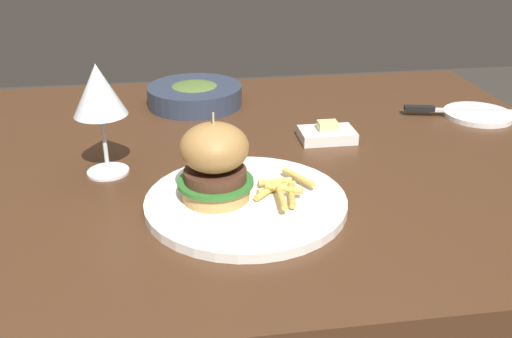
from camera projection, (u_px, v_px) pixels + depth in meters
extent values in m
cube|color=#472B19|center=(232.00, 165.00, 0.99)|extent=(1.23, 0.91, 0.04)
cylinder|color=#472B19|center=(419.00, 215.00, 1.57)|extent=(0.06, 0.06, 0.70)
cylinder|color=white|center=(245.00, 202.00, 0.81)|extent=(0.29, 0.29, 0.01)
cylinder|color=tan|center=(216.00, 191.00, 0.81)|extent=(0.10, 0.10, 0.02)
cylinder|color=#2D7028|center=(215.00, 182.00, 0.80)|extent=(0.11, 0.11, 0.01)
cylinder|color=#4C2D1E|center=(215.00, 175.00, 0.80)|extent=(0.09, 0.09, 0.02)
ellipsoid|color=#A97A41|center=(214.00, 147.00, 0.78)|extent=(0.10, 0.10, 0.07)
cylinder|color=#CCB78C|center=(214.00, 130.00, 0.77)|extent=(0.00, 0.00, 0.05)
cylinder|color=#E0B251|center=(277.00, 188.00, 0.83)|extent=(0.06, 0.03, 0.01)
cylinder|color=#E0B251|center=(270.00, 189.00, 0.82)|extent=(0.06, 0.06, 0.01)
cylinder|color=#E0B251|center=(275.00, 182.00, 0.84)|extent=(0.05, 0.01, 0.01)
cylinder|color=gold|center=(292.00, 195.00, 0.80)|extent=(0.02, 0.07, 0.01)
cylinder|color=#E0B251|center=(284.00, 188.00, 0.80)|extent=(0.05, 0.03, 0.01)
cylinder|color=#E0B251|center=(299.00, 177.00, 0.84)|extent=(0.04, 0.06, 0.01)
cylinder|color=#E0B251|center=(282.00, 198.00, 0.78)|extent=(0.01, 0.06, 0.01)
cylinder|color=silver|center=(108.00, 172.00, 0.92)|extent=(0.07, 0.07, 0.00)
cylinder|color=silver|center=(105.00, 143.00, 0.89)|extent=(0.01, 0.01, 0.10)
cone|color=silver|center=(98.00, 90.00, 0.86)|extent=(0.08, 0.08, 0.08)
cylinder|color=white|center=(478.00, 114.00, 1.15)|extent=(0.14, 0.14, 0.01)
cube|color=silver|center=(479.00, 111.00, 1.15)|extent=(0.18, 0.05, 0.00)
cube|color=black|center=(419.00, 108.00, 1.15)|extent=(0.06, 0.03, 0.01)
cube|color=white|center=(327.00, 135.00, 1.04)|extent=(0.10, 0.07, 0.02)
cube|color=#F4E58C|center=(328.00, 126.00, 1.03)|extent=(0.03, 0.03, 0.02)
cylinder|color=#2D384C|center=(195.00, 95.00, 1.21)|extent=(0.20, 0.20, 0.04)
ellipsoid|color=#4C662D|center=(195.00, 89.00, 1.20)|extent=(0.11, 0.11, 0.02)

